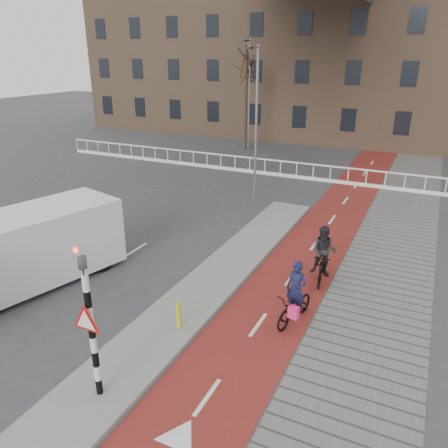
% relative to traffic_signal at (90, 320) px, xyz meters
% --- Properties ---
extents(ground, '(120.00, 120.00, 0.00)m').
position_rel_traffic_signal_xyz_m(ground, '(0.60, 2.02, -1.99)').
color(ground, '#38383A').
rests_on(ground, ground).
extents(bike_lane, '(2.50, 60.00, 0.01)m').
position_rel_traffic_signal_xyz_m(bike_lane, '(2.10, 12.02, -1.98)').
color(bike_lane, maroon).
rests_on(bike_lane, ground).
extents(sidewalk, '(3.00, 60.00, 0.01)m').
position_rel_traffic_signal_xyz_m(sidewalk, '(4.90, 12.02, -1.98)').
color(sidewalk, slate).
rests_on(sidewalk, ground).
extents(curb_island, '(1.80, 16.00, 0.12)m').
position_rel_traffic_signal_xyz_m(curb_island, '(-0.10, 6.02, -1.93)').
color(curb_island, gray).
rests_on(curb_island, ground).
extents(traffic_signal, '(0.80, 0.80, 3.68)m').
position_rel_traffic_signal_xyz_m(traffic_signal, '(0.00, 0.00, 0.00)').
color(traffic_signal, black).
rests_on(traffic_signal, curb_island).
extents(bollard, '(0.12, 0.12, 0.73)m').
position_rel_traffic_signal_xyz_m(bollard, '(0.27, 2.87, -1.51)').
color(bollard, yellow).
rests_on(bollard, curb_island).
extents(cyclist_near, '(0.96, 1.81, 1.81)m').
position_rel_traffic_signal_xyz_m(cyclist_near, '(2.94, 4.61, -1.37)').
color(cyclist_near, black).
rests_on(cyclist_near, bike_lane).
extents(cyclist_far, '(0.86, 1.80, 1.90)m').
position_rel_traffic_signal_xyz_m(cyclist_far, '(3.05, 7.24, -1.19)').
color(cyclist_far, black).
rests_on(cyclist_far, bike_lane).
extents(van, '(3.61, 5.95, 2.39)m').
position_rel_traffic_signal_xyz_m(van, '(-5.31, 3.14, -0.73)').
color(van, silver).
rests_on(van, ground).
extents(railing, '(28.00, 0.10, 0.99)m').
position_rel_traffic_signal_xyz_m(railing, '(-4.40, 19.02, -1.68)').
color(railing, silver).
rests_on(railing, ground).
extents(townhouse_row, '(46.00, 10.00, 15.90)m').
position_rel_traffic_signal_xyz_m(townhouse_row, '(-2.40, 34.02, 5.82)').
color(townhouse_row, '#7F6047').
rests_on(townhouse_row, ground).
extents(tree_mid, '(0.23, 0.23, 7.14)m').
position_rel_traffic_signal_xyz_m(tree_mid, '(-7.48, 25.49, 1.58)').
color(tree_mid, black).
rests_on(tree_mid, ground).
extents(streetlight_near, '(0.12, 0.12, 7.31)m').
position_rel_traffic_signal_xyz_m(streetlight_near, '(-2.10, 14.10, 1.67)').
color(streetlight_near, slate).
rests_on(streetlight_near, ground).
extents(streetlight_left, '(0.12, 0.12, 7.88)m').
position_rel_traffic_signal_xyz_m(streetlight_left, '(-7.24, 25.55, 1.95)').
color(streetlight_left, slate).
rests_on(streetlight_left, ground).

